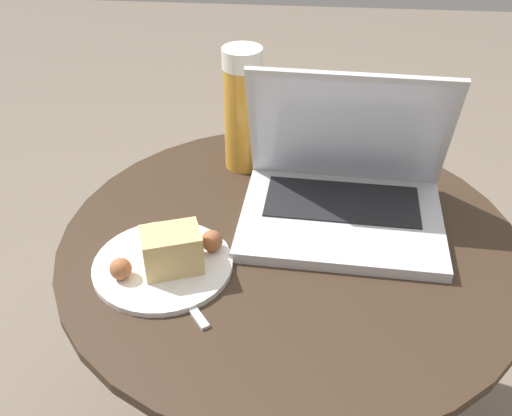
{
  "coord_description": "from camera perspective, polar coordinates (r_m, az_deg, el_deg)",
  "views": [
    {
      "loc": [
        0.01,
        -0.74,
        1.13
      ],
      "look_at": [
        -0.05,
        -0.02,
        0.61
      ],
      "focal_mm": 42.0,
      "sensor_mm": 36.0,
      "label": 1
    }
  ],
  "objects": [
    {
      "name": "snack_plate",
      "position": [
        0.88,
        -8.46,
        -4.74
      ],
      "size": [
        0.21,
        0.21,
        0.07
      ],
      "color": "white",
      "rests_on": "table"
    },
    {
      "name": "table",
      "position": [
        1.02,
        3.07,
        -8.11
      ],
      "size": [
        0.72,
        0.72,
        0.54
      ],
      "color": "#515156",
      "rests_on": "ground_plane"
    },
    {
      "name": "fork",
      "position": [
        0.87,
        -7.76,
        -7.18
      ],
      "size": [
        0.11,
        0.15,
        0.0
      ],
      "color": "silver",
      "rests_on": "table"
    },
    {
      "name": "beer_glass",
      "position": [
        1.07,
        -1.26,
        9.37
      ],
      "size": [
        0.07,
        0.07,
        0.23
      ],
      "color": "gold",
      "rests_on": "table"
    },
    {
      "name": "laptop",
      "position": [
        0.98,
        8.33,
        1.81
      ],
      "size": [
        0.33,
        0.26,
        0.25
      ],
      "color": "silver",
      "rests_on": "table"
    }
  ]
}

